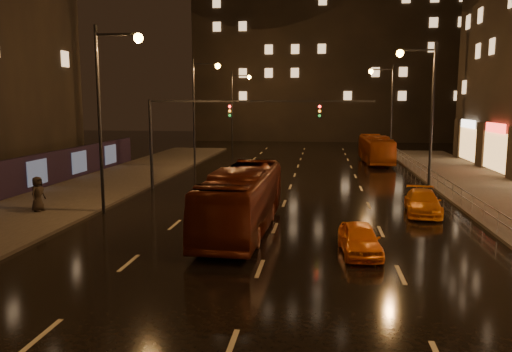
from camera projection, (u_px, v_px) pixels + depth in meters
The scene contains 10 objects.
ground at pixel (288, 192), 33.90m from camera, with size 140.00×140.00×0.00m, color black.
sidewalk_left at pixel (64, 200), 30.71m from camera, with size 7.00×70.00×0.15m, color #38332D.
building_distant at pixel (335, 29), 81.78m from camera, with size 44.00×16.00×36.00m, color black.
traffic_signal at pixel (215, 121), 33.86m from camera, with size 15.31×0.32×6.20m.
railing_right at pixel (453, 187), 30.51m from camera, with size 0.05×56.00×1.00m.
bus_red at pixel (242, 200), 23.45m from camera, with size 2.50×10.70×2.98m, color #4F190B.
bus_curb at pixel (376, 149), 49.96m from camera, with size 2.31×9.88×2.75m, color #943D0E.
taxi_near at pixel (360, 239), 19.87m from camera, with size 1.47×3.67×1.25m, color orange.
taxi_far at pixel (423, 202), 27.09m from camera, with size 1.79×4.39×1.28m, color orange.
pedestrian_c at pixel (38, 194), 27.02m from camera, with size 0.93×0.61×1.91m, color black.
Camera 1 is at (2.12, -13.39, 6.01)m, focal length 35.00 mm.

